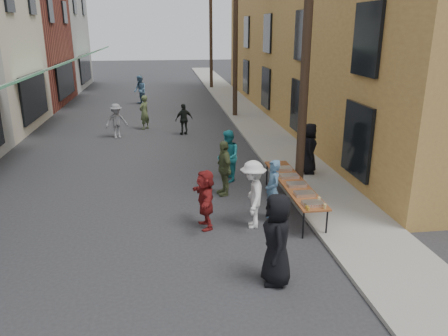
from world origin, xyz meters
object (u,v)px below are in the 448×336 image
object	(u,v)px
guest_front_a	(277,239)
server	(309,148)
serving_table	(293,183)
catering_tray_sausage	(313,203)
guest_front_c	(228,156)
utility_pole_mid	(236,33)
utility_pole_far	(211,31)
utility_pole_near	(307,40)

from	to	relation	value
guest_front_a	server	bearing A→B (deg)	163.46
guest_front_a	serving_table	bearing A→B (deg)	165.75
serving_table	catering_tray_sausage	xyz separation A→B (m)	(-0.00, -1.65, 0.08)
catering_tray_sausage	guest_front_a	distance (m)	2.42
serving_table	guest_front_c	size ratio (longest dim) A/B	2.36
utility_pole_mid	guest_front_c	bearing A→B (deg)	-100.48
utility_pole_far	guest_front_a	distance (m)	28.93
utility_pole_near	utility_pole_far	xyz separation A→B (m)	(0.00, 24.00, 0.00)
utility_pole_mid	server	distance (m)	11.04
utility_pole_mid	guest_front_c	xyz separation A→B (m)	(-1.96, -10.60, -3.65)
serving_table	guest_front_c	xyz separation A→B (m)	(-1.46, 2.43, 0.13)
guest_front_c	utility_pole_near	bearing A→B (deg)	45.65
utility_pole_far	guest_front_a	bearing A→B (deg)	-93.80
utility_pole_near	utility_pole_mid	world-z (taller)	same
catering_tray_sausage	guest_front_c	distance (m)	4.34
server	serving_table	bearing A→B (deg)	167.56
utility_pole_mid	utility_pole_far	bearing A→B (deg)	90.00
utility_pole_far	guest_front_c	xyz separation A→B (m)	(-1.96, -22.60, -3.65)
utility_pole_near	serving_table	bearing A→B (deg)	-115.76
utility_pole_far	guest_front_a	size ratio (longest dim) A/B	4.83
utility_pole_mid	guest_front_a	size ratio (longest dim) A/B	4.83
guest_front_a	utility_pole_far	bearing A→B (deg)	-176.82
guest_front_a	server	xyz separation A→B (m)	(2.71, 6.22, 0.02)
guest_front_a	guest_front_c	distance (m)	6.04
utility_pole_mid	server	size ratio (longest dim) A/B	5.27
guest_front_a	guest_front_c	xyz separation A→B (m)	(-0.06, 6.04, -0.08)
utility_pole_near	server	distance (m)	3.96
catering_tray_sausage	utility_pole_mid	bearing A→B (deg)	88.05
utility_pole_mid	serving_table	bearing A→B (deg)	-92.20
utility_pole_far	guest_front_a	xyz separation A→B (m)	(-1.90, -28.65, -3.57)
guest_front_c	utility_pole_far	bearing A→B (deg)	166.12
utility_pole_near	utility_pole_mid	distance (m)	12.00
utility_pole_near	serving_table	xyz separation A→B (m)	(-0.50, -1.04, -3.79)
utility_pole_near	catering_tray_sausage	xyz separation A→B (m)	(-0.50, -2.69, -3.71)
utility_pole_near	server	world-z (taller)	utility_pole_near
utility_pole_near	utility_pole_far	size ratio (longest dim) A/B	1.00
server	utility_pole_near	bearing A→B (deg)	167.05
utility_pole_near	catering_tray_sausage	size ratio (longest dim) A/B	18.00
utility_pole_near	serving_table	world-z (taller)	utility_pole_near
serving_table	catering_tray_sausage	world-z (taller)	catering_tray_sausage
server	guest_front_a	bearing A→B (deg)	170.60
utility_pole_far	catering_tray_sausage	distance (m)	26.95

